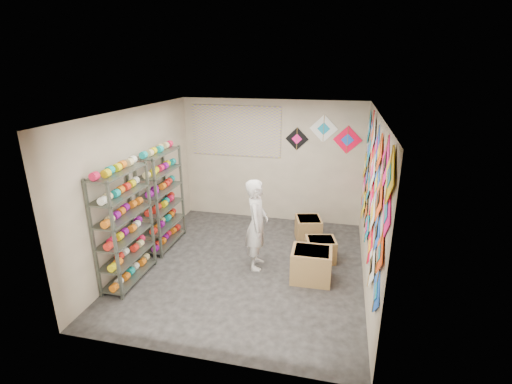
% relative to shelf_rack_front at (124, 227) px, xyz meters
% --- Properties ---
extents(ground, '(4.50, 4.50, 0.00)m').
position_rel_shelf_rack_front_xyz_m(ground, '(1.78, 0.85, -0.95)').
color(ground, black).
extents(room_walls, '(4.50, 4.50, 4.50)m').
position_rel_shelf_rack_front_xyz_m(room_walls, '(1.78, 0.85, 0.69)').
color(room_walls, tan).
rests_on(room_walls, ground).
extents(shelf_rack_front, '(0.40, 1.10, 1.90)m').
position_rel_shelf_rack_front_xyz_m(shelf_rack_front, '(0.00, 0.00, 0.00)').
color(shelf_rack_front, '#4C5147').
rests_on(shelf_rack_front, ground).
extents(shelf_rack_back, '(0.40, 1.10, 1.90)m').
position_rel_shelf_rack_front_xyz_m(shelf_rack_back, '(0.00, 1.30, 0.00)').
color(shelf_rack_back, '#4C5147').
rests_on(shelf_rack_back, ground).
extents(string_spools, '(0.12, 2.36, 0.12)m').
position_rel_shelf_rack_front_xyz_m(string_spools, '(-0.00, 0.65, 0.10)').
color(string_spools, '#F81A4A').
rests_on(string_spools, ground).
extents(kite_wall_display, '(0.06, 4.35, 2.08)m').
position_rel_shelf_rack_front_xyz_m(kite_wall_display, '(3.76, 0.92, 0.72)').
color(kite_wall_display, blue).
rests_on(kite_wall_display, room_walls).
extents(back_wall_kites, '(1.60, 0.02, 0.81)m').
position_rel_shelf_rack_front_xyz_m(back_wall_kites, '(2.92, 3.09, 1.03)').
color(back_wall_kites, black).
rests_on(back_wall_kites, room_walls).
extents(poster, '(2.00, 0.01, 1.10)m').
position_rel_shelf_rack_front_xyz_m(poster, '(0.98, 3.08, 1.05)').
color(poster, '#6C52B2').
rests_on(poster, room_walls).
extents(shopkeeper, '(0.67, 0.52, 1.61)m').
position_rel_shelf_rack_front_xyz_m(shopkeeper, '(1.95, 0.90, -0.15)').
color(shopkeeper, beige).
rests_on(shopkeeper, ground).
extents(carton_a, '(0.66, 0.55, 0.54)m').
position_rel_shelf_rack_front_xyz_m(carton_a, '(2.92, 0.68, -0.68)').
color(carton_a, olive).
rests_on(carton_a, ground).
extents(carton_b, '(0.60, 0.53, 0.43)m').
position_rel_shelf_rack_front_xyz_m(carton_b, '(3.03, 1.36, -0.74)').
color(carton_b, olive).
rests_on(carton_b, ground).
extents(carton_c, '(0.60, 0.64, 0.47)m').
position_rel_shelf_rack_front_xyz_m(carton_c, '(2.73, 2.16, -0.72)').
color(carton_c, olive).
rests_on(carton_c, ground).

